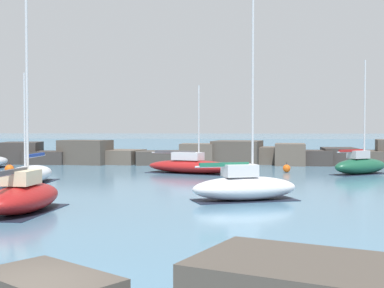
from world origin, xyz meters
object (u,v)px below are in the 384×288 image
Objects in this scene: sailboat_moored_5 at (244,186)px; mooring_buoy_orange_near at (287,168)px; sailboat_moored_2 at (192,166)px; sailboat_moored_3 at (28,175)px; sailboat_moored_6 at (360,165)px; mooring_buoy_far_side at (9,169)px; sailboat_moored_1 at (24,196)px.

sailboat_moored_5 reaches higher than mooring_buoy_orange_near.
sailboat_moored_2 is 1.13× the size of sailboat_moored_3.
sailboat_moored_5 is 1.16× the size of sailboat_moored_6.
sailboat_moored_2 reaches higher than mooring_buoy_far_side.
sailboat_moored_1 is 1.26× the size of sailboat_moored_2.
sailboat_moored_6 reaches higher than mooring_buoy_orange_near.
sailboat_moored_3 reaches higher than mooring_buoy_orange_near.
sailboat_moored_1 is at bearing -107.71° from sailboat_moored_2.
sailboat_moored_3 is 7.70× the size of mooring_buoy_far_side.
mooring_buoy_far_side is (-14.89, -1.24, -0.25)m from sailboat_moored_2.
sailboat_moored_3 is at bearing -160.25° from sailboat_moored_6.
mooring_buoy_far_side is (-18.47, 14.76, -0.36)m from sailboat_moored_5.
sailboat_moored_1 is 1.14× the size of sailboat_moored_6.
sailboat_moored_2 is at bearing 4.75° from mooring_buoy_far_side.
sailboat_moored_6 is (20.30, 20.43, 0.01)m from sailboat_moored_1.
sailboat_moored_1 is 11.00× the size of mooring_buoy_far_side.
sailboat_moored_1 is 20.99m from mooring_buoy_far_side.
sailboat_moored_5 is 11.18× the size of mooring_buoy_far_side.
sailboat_moored_3 is at bearing 109.06° from sailboat_moored_1.
sailboat_moored_3 is 15.89m from sailboat_moored_5.
sailboat_moored_1 is 1.43× the size of sailboat_moored_3.
sailboat_moored_5 is at bearing -104.12° from mooring_buoy_orange_near.
sailboat_moored_2 is 0.78× the size of sailboat_moored_5.
sailboat_moored_2 is at bearing 39.75° from sailboat_moored_3.
sailboat_moored_3 reaches higher than mooring_buoy_far_side.
mooring_buoy_orange_near is at bearing 56.58° from sailboat_moored_1.
mooring_buoy_far_side is at bearing -177.65° from sailboat_moored_6.
sailboat_moored_1 is at bearing -70.94° from sailboat_moored_3.
mooring_buoy_far_side is at bearing 141.37° from sailboat_moored_5.
sailboat_moored_1 is 26.39m from mooring_buoy_orange_near.
sailboat_moored_3 is at bearing -140.25° from sailboat_moored_2.
sailboat_moored_5 is 12.61× the size of mooring_buoy_orange_near.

